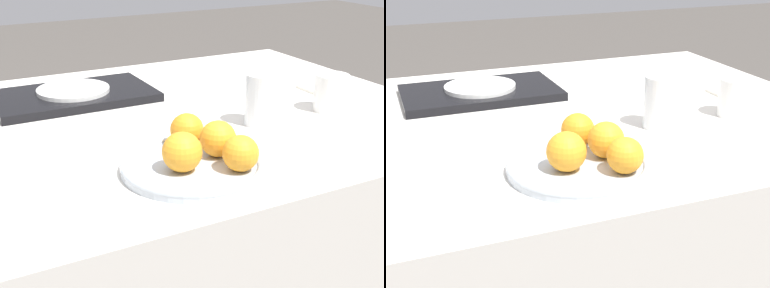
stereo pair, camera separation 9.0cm
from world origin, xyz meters
TOP-DOWN VIEW (x-y plane):
  - table at (0.00, 0.00)m, footprint 1.32×0.93m
  - fruit_platter at (-0.04, -0.29)m, footprint 0.25×0.25m
  - orange_0 at (-0.06, -0.31)m, footprint 0.07×0.07m
  - orange_1 at (0.02, -0.28)m, footprint 0.07×0.07m
  - orange_2 at (0.02, -0.35)m, footprint 0.06×0.06m
  - orange_3 at (-0.01, -0.22)m, footprint 0.06×0.06m
  - water_glass at (0.20, -0.15)m, footprint 0.07×0.07m
  - serving_tray at (-0.10, 0.20)m, footprint 0.38×0.23m
  - side_plate at (-0.10, 0.20)m, footprint 0.17×0.17m
  - cup_1 at (0.40, -0.15)m, footprint 0.08×0.08m
  - napkin at (0.51, -0.02)m, footprint 0.14×0.11m

SIDE VIEW (x-z plane):
  - table at x=0.00m, z-range 0.00..0.74m
  - napkin at x=0.51m, z-range 0.74..0.75m
  - fruit_platter at x=-0.04m, z-range 0.74..0.76m
  - serving_tray at x=-0.10m, z-range 0.74..0.76m
  - side_plate at x=-0.10m, z-range 0.76..0.77m
  - cup_1 at x=0.40m, z-range 0.74..0.82m
  - orange_2 at x=0.02m, z-range 0.75..0.81m
  - orange_3 at x=-0.01m, z-range 0.75..0.82m
  - orange_1 at x=0.02m, z-range 0.75..0.82m
  - orange_0 at x=-0.06m, z-range 0.75..0.82m
  - water_glass at x=0.20m, z-range 0.74..0.85m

